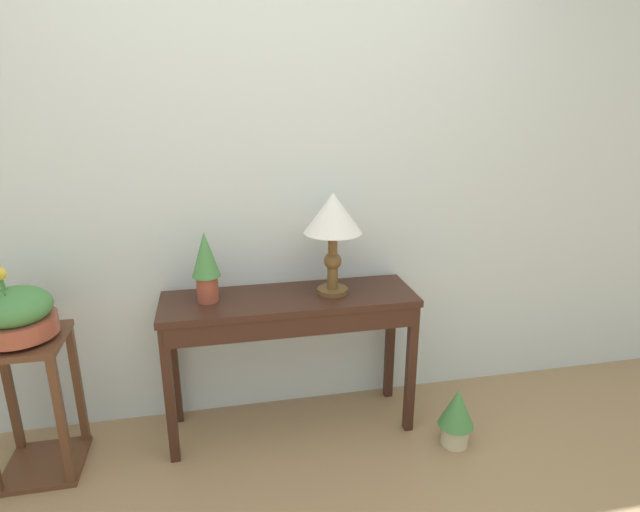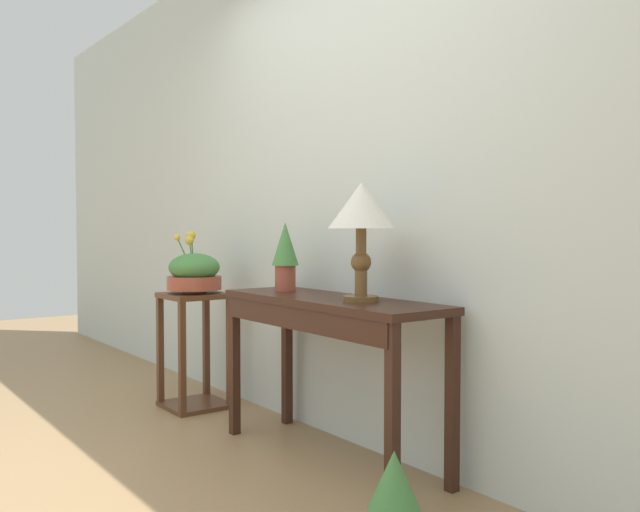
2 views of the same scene
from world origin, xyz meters
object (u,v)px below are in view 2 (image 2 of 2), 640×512
potted_plant_on_console (285,253)px  potted_plant_floor (394,492)px  table_lamp (361,213)px  planter_bowl_wide (194,273)px  pedestal_stand_left (195,350)px  console_table (326,321)px

potted_plant_on_console → potted_plant_floor: 1.46m
table_lamp → planter_bowl_wide: table_lamp is taller
table_lamp → pedestal_stand_left: size_ratio=0.75×
console_table → pedestal_stand_left: bearing=-176.8°
console_table → table_lamp: size_ratio=2.47×
planter_bowl_wide → potted_plant_floor: planter_bowl_wide is taller
potted_plant_on_console → console_table: bearing=-5.9°
table_lamp → pedestal_stand_left: 1.64m
potted_plant_floor → planter_bowl_wide: bearing=173.2°
planter_bowl_wide → console_table: bearing=3.2°
table_lamp → potted_plant_floor: (0.57, -0.33, -0.96)m
console_table → pedestal_stand_left: (-1.21, -0.07, -0.30)m
potted_plant_on_console → planter_bowl_wide: 0.83m
pedestal_stand_left → table_lamp: bearing=3.6°
pedestal_stand_left → planter_bowl_wide: 0.47m
console_table → pedestal_stand_left: console_table is taller
console_table → pedestal_stand_left: 1.25m
console_table → potted_plant_on_console: potted_plant_on_console is taller
table_lamp → planter_bowl_wide: (-1.43, -0.09, -0.33)m
table_lamp → pedestal_stand_left: table_lamp is taller
pedestal_stand_left → planter_bowl_wide: planter_bowl_wide is taller
console_table → table_lamp: 0.54m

